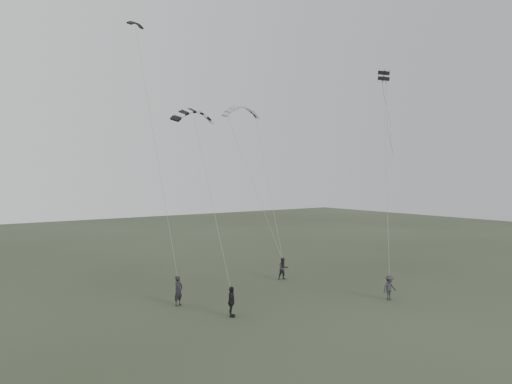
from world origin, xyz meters
TOP-DOWN VIEW (x-y plane):
  - ground at (0.00, 0.00)m, footprint 140.00×140.00m
  - flyer_left at (-5.71, 4.50)m, footprint 0.82×0.69m
  - flyer_right at (4.88, 6.76)m, footprint 1.01×0.87m
  - flyer_center at (-4.33, 0.33)m, footprint 1.00×1.13m
  - flyer_far at (6.55, -2.59)m, footprint 1.15×0.73m
  - kite_dark_small at (-5.52, 11.67)m, footprint 1.58×1.19m
  - kite_pale_large at (6.70, 15.42)m, footprint 3.94×1.78m
  - kite_striped at (-3.66, 6.07)m, footprint 3.22×1.34m
  - kite_box at (10.77, 1.57)m, footprint 0.70×0.81m

SIDE VIEW (x-z plane):
  - ground at x=0.00m, z-range 0.00..0.00m
  - flyer_far at x=6.55m, z-range 0.00..1.69m
  - flyer_right at x=4.88m, z-range 0.00..1.78m
  - flyer_center at x=-4.33m, z-range 0.00..1.83m
  - flyer_left at x=-5.71m, z-range 0.00..1.92m
  - kite_striped at x=-3.66m, z-range 12.19..13.62m
  - kite_pale_large at x=6.70m, z-range 14.15..15.91m
  - kite_box at x=10.77m, z-range 15.84..16.66m
  - kite_dark_small at x=-5.52m, z-range 19.62..20.25m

